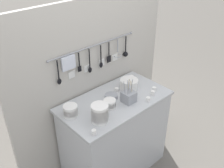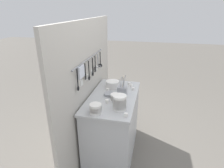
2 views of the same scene
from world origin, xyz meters
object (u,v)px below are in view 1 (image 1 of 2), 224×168
cup_back_right (132,77)px  cup_edge_near (94,132)px  cup_by_caddy (97,105)px  bowl_stack_tall_left (110,104)px  bowl_stack_nested_right (71,111)px  plate_stack (129,84)px  bowl_stack_back_corner (100,113)px  cup_front_left (153,93)px  cutlery_caddy (129,97)px  cup_edge_far (117,90)px  cup_mid_row (154,89)px  steel_mixing_bowl (111,96)px  cup_centre (148,99)px

cup_back_right → cup_edge_near: bearing=-154.6°
cup_by_caddy → bowl_stack_tall_left: bearing=-42.2°
bowl_stack_nested_right → cup_by_caddy: size_ratio=2.98×
cup_by_caddy → cup_edge_near: same height
cup_back_right → plate_stack: bearing=-145.0°
bowl_stack_back_corner → cup_front_left: size_ratio=3.89×
cup_back_right → cup_front_left: bearing=-101.4°
cutlery_caddy → cup_edge_far: size_ratio=6.13×
cup_front_left → cup_back_right: size_ratio=1.00×
bowl_stack_tall_left → cup_mid_row: 0.55m
cup_front_left → steel_mixing_bowl: bearing=144.4°
plate_stack → cup_by_caddy: size_ratio=4.36×
cup_by_caddy → cup_front_left: bearing=-21.2°
cup_edge_near → cup_centre: 0.69m
plate_stack → cup_centre: 0.31m
cutlery_caddy → cup_by_caddy: cutlery_caddy is taller
bowl_stack_tall_left → cup_centre: bearing=-27.3°
cup_by_caddy → steel_mixing_bowl: bearing=8.1°
cup_mid_row → cup_edge_far: same height
plate_stack → cup_centre: bearing=-97.6°
plate_stack → cup_front_left: 0.27m
cutlery_caddy → cup_front_left: 0.28m
bowl_stack_nested_right → cup_back_right: (0.89, 0.09, -0.03)m
plate_stack → cup_edge_far: bearing=168.0°
bowl_stack_back_corner → cutlery_caddy: size_ratio=0.63×
bowl_stack_nested_right → cup_edge_far: size_ratio=2.98×
cup_edge_far → cup_edge_near: same height
steel_mixing_bowl → cup_edge_near: 0.56m
cup_by_caddy → cup_front_left: (0.56, -0.22, 0.00)m
cup_by_caddy → cup_edge_far: bearing=12.5°
cup_front_left → cup_centre: bearing=-160.6°
bowl_stack_back_corner → cup_mid_row: 0.74m
cup_front_left → cup_edge_far: bearing=128.8°
cup_edge_near → bowl_stack_tall_left: bearing=28.8°
cup_mid_row → cup_back_right: 0.33m
bowl_stack_nested_right → cup_centre: 0.76m
cup_by_caddy → cup_edge_far: size_ratio=1.00×
steel_mixing_bowl → bowl_stack_tall_left: bearing=-138.0°
bowl_stack_nested_right → cup_edge_far: bowl_stack_nested_right is taller
cup_centre → cup_edge_far: bearing=108.2°
bowl_stack_tall_left → bowl_stack_back_corner: size_ratio=0.69×
bowl_stack_tall_left → cup_by_caddy: (-0.09, 0.08, -0.02)m
cup_edge_near → cup_front_left: bearing=3.8°
cutlery_caddy → cup_edge_near: bearing=-166.0°
bowl_stack_nested_right → cutlery_caddy: size_ratio=0.49×
cup_edge_far → cup_back_right: (0.31, 0.08, 0.00)m
cup_edge_near → cutlery_caddy: bearing=14.0°
bowl_stack_back_corner → cup_centre: 0.56m
cup_front_left → cup_edge_far: 0.37m
steel_mixing_bowl → cutlery_caddy: bearing=-64.9°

